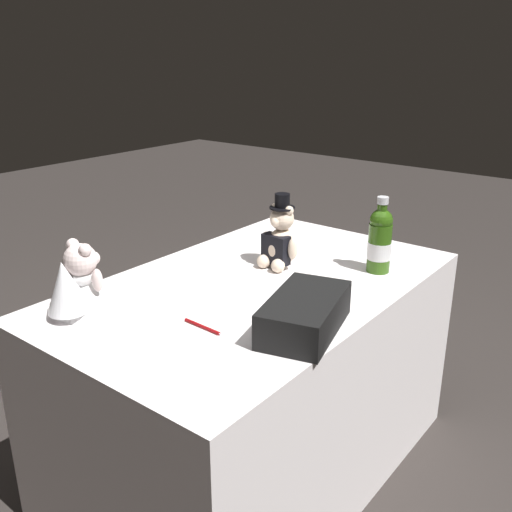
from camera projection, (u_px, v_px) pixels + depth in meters
ground_plane at (256, 463)px, 2.24m from camera, size 12.00×12.00×0.00m
reception_table at (256, 379)px, 2.11m from camera, size 1.45×0.89×0.77m
teddy_bear_groom at (280, 240)px, 2.10m from camera, size 0.15×0.16×0.27m
teddy_bear_bride at (78, 285)px, 1.71m from camera, size 0.22×0.18×0.23m
champagne_bottle at (380, 240)px, 2.04m from camera, size 0.09×0.09×0.28m
signing_pen at (203, 327)px, 1.66m from camera, size 0.02×0.15×0.01m
gift_case_black at (305, 314)px, 1.63m from camera, size 0.38×0.27×0.10m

